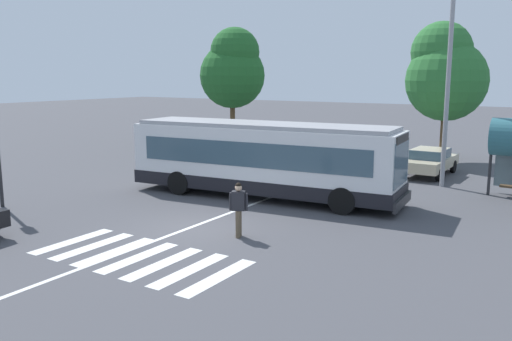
# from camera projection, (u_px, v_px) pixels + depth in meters

# --- Properties ---
(ground_plane) EXTENTS (160.00, 160.00, 0.00)m
(ground_plane) POSITION_uv_depth(u_px,v_px,m) (196.00, 228.00, 17.48)
(ground_plane) COLOR #47474C
(city_transit_bus) EXTENTS (11.54, 3.57, 3.06)m
(city_transit_bus) POSITION_uv_depth(u_px,v_px,m) (263.00, 159.00, 21.71)
(city_transit_bus) COLOR black
(city_transit_bus) RESTS_ON ground_plane
(pedestrian_crossing_street) EXTENTS (0.53, 0.41, 1.72)m
(pedestrian_crossing_street) POSITION_uv_depth(u_px,v_px,m) (239.00, 206.00, 16.41)
(pedestrian_crossing_street) COLOR brown
(pedestrian_crossing_street) RESTS_ON ground_plane
(parked_car_black) EXTENTS (1.90, 4.51, 1.35)m
(parked_car_black) POSITION_uv_depth(u_px,v_px,m) (328.00, 153.00, 29.29)
(parked_car_black) COLOR black
(parked_car_black) RESTS_ON ground_plane
(parked_car_silver) EXTENTS (1.91, 4.52, 1.35)m
(parked_car_silver) POSITION_uv_depth(u_px,v_px,m) (378.00, 155.00, 28.30)
(parked_car_silver) COLOR black
(parked_car_silver) RESTS_ON ground_plane
(parked_car_champagne) EXTENTS (1.93, 4.53, 1.35)m
(parked_car_champagne) POSITION_uv_depth(u_px,v_px,m) (430.00, 160.00, 26.69)
(parked_car_champagne) COLOR black
(parked_car_champagne) RESTS_ON ground_plane
(twin_arm_street_lamp) EXTENTS (4.16, 0.32, 8.98)m
(twin_arm_street_lamp) POSITION_uv_depth(u_px,v_px,m) (449.00, 62.00, 23.18)
(twin_arm_street_lamp) COLOR #939399
(twin_arm_street_lamp) RESTS_ON ground_plane
(background_tree_left) EXTENTS (4.65, 4.65, 8.31)m
(background_tree_left) POSITION_uv_depth(u_px,v_px,m) (233.00, 69.00, 37.97)
(background_tree_left) COLOR brown
(background_tree_left) RESTS_ON ground_plane
(background_tree_right) EXTENTS (4.57, 4.57, 7.97)m
(background_tree_right) POSITION_uv_depth(u_px,v_px,m) (445.00, 72.00, 30.19)
(background_tree_right) COLOR brown
(background_tree_right) RESTS_ON ground_plane
(crosswalk_painted_stripes) EXTENTS (5.92, 2.85, 0.01)m
(crosswalk_painted_stripes) POSITION_uv_depth(u_px,v_px,m) (138.00, 257.00, 14.69)
(crosswalk_painted_stripes) COLOR silver
(crosswalk_painted_stripes) RESTS_ON ground_plane
(lane_center_line) EXTENTS (0.16, 24.00, 0.01)m
(lane_center_line) POSITION_uv_depth(u_px,v_px,m) (226.00, 214.00, 19.25)
(lane_center_line) COLOR silver
(lane_center_line) RESTS_ON ground_plane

